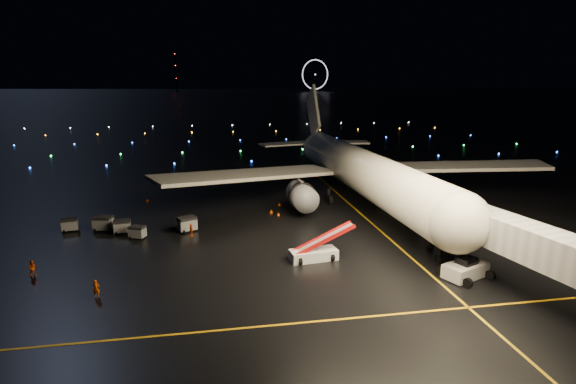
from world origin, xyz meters
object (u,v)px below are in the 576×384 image
belt_loader (314,244)px  baggage_cart_1 (137,232)px  baggage_cart_2 (122,227)px  airliner (354,144)px  baggage_cart_3 (103,224)px  crew_a (96,289)px  crew_b (33,268)px  pushback_tug (466,268)px  crew_c (191,230)px  baggage_cart_4 (70,225)px  baggage_cart_0 (187,224)px

belt_loader → baggage_cart_1: bearing=145.4°
baggage_cart_2 → airliner: bearing=12.8°
airliner → baggage_cart_1: (-30.92, -13.29, -7.99)m
baggage_cart_3 → crew_a: bearing=-67.3°
belt_loader → crew_b: bearing=171.7°
pushback_tug → crew_c: 30.95m
airliner → baggage_cart_4: airliner is taller
belt_loader → crew_b: 27.54m
airliner → baggage_cart_0: (-25.18, -11.70, -7.82)m
crew_a → crew_c: (7.57, 14.55, 0.01)m
baggage_cart_0 → baggage_cart_3: size_ratio=1.00×
belt_loader → crew_a: bearing=-173.5°
baggage_cart_0 → baggage_cart_4: (-14.49, 2.66, -0.12)m
airliner → baggage_cart_4: size_ratio=32.79×
crew_c → baggage_cart_0: 2.12m
pushback_tug → baggage_cart_0: pushback_tug is taller
crew_b → baggage_cart_0: 17.85m
baggage_cart_2 → baggage_cart_4: 6.92m
belt_loader → baggage_cart_0: size_ratio=3.35×
pushback_tug → crew_b: bearing=147.8°
baggage_cart_1 → belt_loader: bearing=-5.4°
baggage_cart_3 → belt_loader: bearing=-17.4°
baggage_cart_0 → baggage_cart_1: 5.96m
baggage_cart_1 → baggage_cart_4: 9.72m
pushback_tug → baggage_cart_0: (-26.80, 18.47, -0.10)m
baggage_cart_0 → pushback_tug: bearing=-59.5°
crew_a → belt_loader: bearing=2.5°
airliner → belt_loader: bearing=-118.4°
crew_a → baggage_cart_2: bearing=81.8°
baggage_cart_0 → baggage_cart_2: baggage_cart_0 is taller
baggage_cart_1 → baggage_cart_0: bearing=37.8°
crew_a → baggage_cart_1: size_ratio=0.88×
baggage_cart_1 → baggage_cart_3: (-4.62, 3.63, 0.17)m
baggage_cart_1 → crew_b: bearing=-108.9°
crew_b → crew_c: (14.58, 9.00, -0.00)m
belt_loader → crew_a: (-20.50, -4.92, -0.99)m
baggage_cart_2 → baggage_cart_0: bearing=-10.7°
baggage_cart_2 → baggage_cart_4: (-6.63, 1.97, -0.02)m
baggage_cart_0 → baggage_cart_4: baggage_cart_0 is taller
crew_a → baggage_cart_2: baggage_cart_2 is taller
belt_loader → baggage_cart_0: (-13.49, 11.68, -0.84)m
belt_loader → baggage_cart_1: 21.74m
pushback_tug → baggage_cart_3: bearing=129.2°
crew_a → baggage_cart_3: size_ratio=0.71×
airliner → baggage_cart_1: size_ratio=34.89×
baggage_cart_0 → crew_c: bearing=-99.6°
pushback_tug → crew_a: size_ratio=2.78×
crew_c → baggage_cart_3: (-10.93, 4.08, 0.13)m
baggage_cart_3 → baggage_cart_4: size_ratio=1.16×
crew_c → baggage_cart_2: baggage_cart_2 is taller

